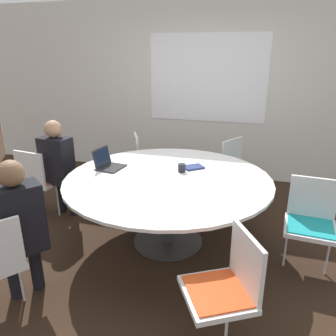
{
  "coord_description": "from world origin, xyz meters",
  "views": [
    {
      "loc": [
        0.85,
        -2.95,
        1.94
      ],
      "look_at": [
        0.0,
        0.0,
        0.84
      ],
      "focal_mm": 35.0,
      "sensor_mm": 36.0,
      "label": 1
    }
  ],
  "objects_px": {
    "chair_0": "(39,177)",
    "chair_4": "(239,166)",
    "person_1": "(19,222)",
    "chair_5": "(146,158)",
    "person_0": "(58,162)",
    "spiral_notebook": "(193,167)",
    "chair_3": "(311,218)",
    "laptop": "(107,163)",
    "coffee_cup": "(182,168)",
    "chair_2": "(227,283)"
  },
  "relations": [
    {
      "from": "chair_0",
      "to": "chair_4",
      "type": "xyz_separation_m",
      "value": [
        2.29,
        1.06,
        0.0
      ]
    },
    {
      "from": "person_1",
      "to": "chair_5",
      "type": "bearing_deg",
      "value": 32.1
    },
    {
      "from": "person_0",
      "to": "spiral_notebook",
      "type": "height_order",
      "value": "person_0"
    },
    {
      "from": "chair_3",
      "to": "chair_4",
      "type": "height_order",
      "value": "same"
    },
    {
      "from": "spiral_notebook",
      "to": "person_1",
      "type": "bearing_deg",
      "value": -125.53
    },
    {
      "from": "chair_4",
      "to": "chair_5",
      "type": "bearing_deg",
      "value": -58.73
    },
    {
      "from": "chair_3",
      "to": "laptop",
      "type": "bearing_deg",
      "value": 0.89
    },
    {
      "from": "laptop",
      "to": "chair_3",
      "type": "bearing_deg",
      "value": -86.29
    },
    {
      "from": "chair_5",
      "to": "laptop",
      "type": "bearing_deg",
      "value": -28.73
    },
    {
      "from": "laptop",
      "to": "spiral_notebook",
      "type": "xyz_separation_m",
      "value": [
        0.9,
        0.25,
        -0.04
      ]
    },
    {
      "from": "chair_4",
      "to": "coffee_cup",
      "type": "xyz_separation_m",
      "value": [
        -0.53,
        -1.02,
        0.27
      ]
    },
    {
      "from": "chair_0",
      "to": "chair_2",
      "type": "relative_size",
      "value": 1.0
    },
    {
      "from": "chair_0",
      "to": "coffee_cup",
      "type": "distance_m",
      "value": 1.78
    },
    {
      "from": "laptop",
      "to": "spiral_notebook",
      "type": "bearing_deg",
      "value": -66.89
    },
    {
      "from": "person_1",
      "to": "spiral_notebook",
      "type": "height_order",
      "value": "person_1"
    },
    {
      "from": "chair_3",
      "to": "person_0",
      "type": "relative_size",
      "value": 0.71
    },
    {
      "from": "laptop",
      "to": "spiral_notebook",
      "type": "relative_size",
      "value": 1.23
    },
    {
      "from": "chair_0",
      "to": "chair_2",
      "type": "bearing_deg",
      "value": -21.06
    },
    {
      "from": "chair_4",
      "to": "person_0",
      "type": "height_order",
      "value": "person_0"
    },
    {
      "from": "chair_3",
      "to": "person_1",
      "type": "distance_m",
      "value": 2.49
    },
    {
      "from": "person_0",
      "to": "coffee_cup",
      "type": "distance_m",
      "value": 1.51
    },
    {
      "from": "coffee_cup",
      "to": "person_0",
      "type": "bearing_deg",
      "value": 179.56
    },
    {
      "from": "chair_2",
      "to": "chair_4",
      "type": "distance_m",
      "value": 2.37
    },
    {
      "from": "laptop",
      "to": "coffee_cup",
      "type": "relative_size",
      "value": 3.61
    },
    {
      "from": "spiral_notebook",
      "to": "chair_4",
      "type": "bearing_deg",
      "value": 63.06
    },
    {
      "from": "chair_4",
      "to": "coffee_cup",
      "type": "distance_m",
      "value": 1.19
    },
    {
      "from": "person_0",
      "to": "laptop",
      "type": "height_order",
      "value": "person_0"
    },
    {
      "from": "chair_2",
      "to": "chair_4",
      "type": "relative_size",
      "value": 1.0
    },
    {
      "from": "chair_3",
      "to": "person_1",
      "type": "relative_size",
      "value": 0.71
    },
    {
      "from": "laptop",
      "to": "spiral_notebook",
      "type": "height_order",
      "value": "laptop"
    },
    {
      "from": "chair_0",
      "to": "chair_2",
      "type": "xyz_separation_m",
      "value": [
        2.39,
        -1.31,
        0.0
      ]
    },
    {
      "from": "chair_2",
      "to": "laptop",
      "type": "height_order",
      "value": "laptop"
    },
    {
      "from": "laptop",
      "to": "coffee_cup",
      "type": "height_order",
      "value": "laptop"
    },
    {
      "from": "chair_5",
      "to": "chair_3",
      "type": "bearing_deg",
      "value": 32.1
    },
    {
      "from": "chair_0",
      "to": "chair_4",
      "type": "relative_size",
      "value": 1.0
    },
    {
      "from": "chair_0",
      "to": "chair_5",
      "type": "bearing_deg",
      "value": 54.03
    },
    {
      "from": "chair_3",
      "to": "chair_5",
      "type": "distance_m",
      "value": 2.39
    },
    {
      "from": "chair_4",
      "to": "person_0",
      "type": "xyz_separation_m",
      "value": [
        -2.04,
        -1.01,
        0.19
      ]
    },
    {
      "from": "person_0",
      "to": "coffee_cup",
      "type": "bearing_deg",
      "value": 7.18
    },
    {
      "from": "chair_5",
      "to": "coffee_cup",
      "type": "relative_size",
      "value": 9.81
    },
    {
      "from": "chair_0",
      "to": "chair_3",
      "type": "relative_size",
      "value": 1.0
    },
    {
      "from": "person_0",
      "to": "spiral_notebook",
      "type": "distance_m",
      "value": 1.6
    },
    {
      "from": "chair_4",
      "to": "laptop",
      "type": "bearing_deg",
      "value": -19.96
    },
    {
      "from": "person_1",
      "to": "person_0",
      "type": "bearing_deg",
      "value": 59.03
    },
    {
      "from": "chair_0",
      "to": "person_1",
      "type": "relative_size",
      "value": 0.71
    },
    {
      "from": "chair_0",
      "to": "coffee_cup",
      "type": "bearing_deg",
      "value": 8.88
    },
    {
      "from": "chair_3",
      "to": "coffee_cup",
      "type": "distance_m",
      "value": 1.32
    },
    {
      "from": "laptop",
      "to": "coffee_cup",
      "type": "xyz_separation_m",
      "value": [
        0.81,
        0.1,
        -0.01
      ]
    },
    {
      "from": "chair_0",
      "to": "spiral_notebook",
      "type": "xyz_separation_m",
      "value": [
        1.85,
        0.19,
        0.24
      ]
    },
    {
      "from": "chair_4",
      "to": "chair_2",
      "type": "bearing_deg",
      "value": 32.7
    }
  ]
}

